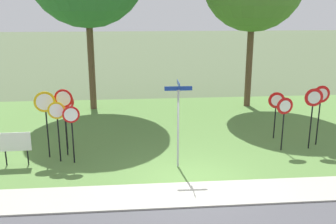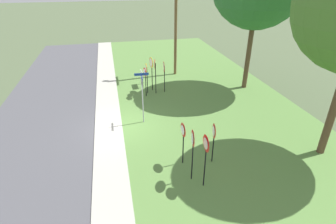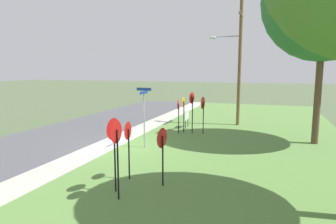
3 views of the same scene
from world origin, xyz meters
TOP-DOWN VIEW (x-y plane):
  - ground_plane at (0.00, 0.00)m, footprint 160.00×160.00m
  - road_asphalt at (0.00, -4.80)m, footprint 44.00×6.40m
  - sidewalk_strip at (0.00, -0.80)m, footprint 44.00×1.60m
  - grass_median at (0.00, 6.00)m, footprint 44.00×12.00m
  - stop_sign_near_left at (-4.54, 3.51)m, footprint 0.77×0.12m
  - stop_sign_near_right at (-4.60, 2.21)m, footprint 0.65×0.09m
  - stop_sign_far_left at (-5.09, 2.66)m, footprint 0.78×0.17m
  - stop_sign_far_center at (-4.43, 2.82)m, footprint 0.70×0.15m
  - stop_sign_far_right at (-4.06, 2.02)m, footprint 0.61×0.13m
  - yield_sign_near_left at (4.10, 2.59)m, footprint 0.68×0.11m
  - yield_sign_near_right at (4.30, 4.00)m, footprint 0.70×0.14m
  - yield_sign_far_left at (5.29, 2.67)m, footprint 0.73×0.13m
  - yield_sign_far_right at (5.79, 3.06)m, footprint 0.72×0.10m
  - street_name_post at (-0.26, 1.33)m, footprint 0.96×0.82m
  - utility_pole at (-8.36, 5.15)m, footprint 2.10×2.37m
  - notice_board at (-6.10, 2.01)m, footprint 1.10×0.07m
  - oak_tree_left at (-4.11, 9.94)m, footprint 6.41×6.41m

SIDE VIEW (x-z plane):
  - ground_plane at x=0.00m, z-range 0.00..0.00m
  - road_asphalt at x=0.00m, z-range 0.00..0.01m
  - grass_median at x=0.00m, z-range 0.00..0.04m
  - sidewalk_strip at x=0.00m, z-range 0.00..0.06m
  - notice_board at x=-6.10m, z-range 0.25..1.50m
  - yield_sign_near_right at x=4.30m, z-range 0.53..2.62m
  - stop_sign_far_right at x=-4.06m, z-range 0.50..2.69m
  - yield_sign_near_left at x=4.10m, z-range 0.56..2.75m
  - stop_sign_near_right at x=-4.60m, z-range 0.54..2.85m
  - stop_sign_near_left at x=-4.54m, z-range 0.58..2.96m
  - street_name_post at x=-0.26m, z-range 0.33..3.47m
  - yield_sign_far_left at x=5.29m, z-range 0.66..3.17m
  - yield_sign_far_right at x=5.79m, z-range 0.67..3.20m
  - stop_sign_far_left at x=-5.09m, z-range 0.65..3.25m
  - stop_sign_far_center at x=-4.43m, z-range 0.64..3.28m
  - utility_pole at x=-8.36m, z-range 0.39..9.33m
  - oak_tree_left at x=-4.11m, z-range 2.26..13.14m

